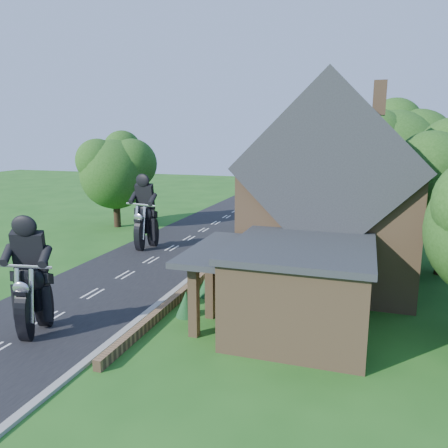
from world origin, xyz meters
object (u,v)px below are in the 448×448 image
(house, at_px, (331,197))
(motorcycle_lead, at_px, (35,317))
(garden_wall, at_px, (212,268))
(annex, at_px, (297,286))
(motorcycle_follow, at_px, (146,238))

(house, bearing_deg, motorcycle_lead, -134.05)
(house, bearing_deg, garden_wall, -170.83)
(garden_wall, bearing_deg, annex, -46.16)
(house, height_order, motorcycle_lead, house)
(house, relative_size, motorcycle_lead, 6.85)
(annex, bearing_deg, motorcycle_lead, -159.34)
(motorcycle_lead, bearing_deg, garden_wall, -122.04)
(house, relative_size, motorcycle_follow, 6.35)
(garden_wall, xyz_separation_m, motorcycle_lead, (-3.81, -9.34, 0.50))
(house, distance_m, motorcycle_lead, 14.84)
(house, relative_size, annex, 1.45)
(annex, bearing_deg, motorcycle_follow, 141.18)
(garden_wall, bearing_deg, motorcycle_follow, 149.92)
(annex, xyz_separation_m, motorcycle_lead, (-9.38, -3.54, -1.07))
(garden_wall, xyz_separation_m, annex, (5.57, -5.80, 1.57))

